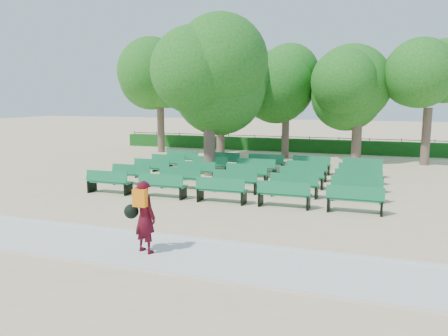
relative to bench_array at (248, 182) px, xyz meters
name	(u,v)px	position (x,y,z in m)	size (l,w,h in m)	color
ground	(234,191)	(-0.12, -1.60, -0.09)	(120.00, 120.00, 0.00)	#CCB187
paving	(144,250)	(-0.12, -9.00, -0.06)	(30.00, 2.20, 0.06)	silver
curb	(165,236)	(-0.12, -7.85, -0.04)	(30.00, 0.12, 0.10)	silver
hedge	(294,145)	(-0.12, 12.40, 0.36)	(26.00, 0.70, 0.90)	#155016
fence	(295,151)	(-0.12, 12.80, -0.09)	(26.00, 0.10, 1.02)	black
tree_line	(283,159)	(-0.12, 8.40, -0.09)	(21.80, 6.80, 7.04)	#236B1D
bench_array	(248,182)	(0.00, 0.00, 0.00)	(1.83, 0.59, 1.15)	#136E3E
tree_among	(209,81)	(-2.40, 1.61, 4.42)	(4.94, 4.94, 6.76)	brown
person	(144,216)	(0.00, -9.17, 0.87)	(0.87, 0.60, 1.75)	#460A15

